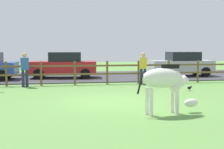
% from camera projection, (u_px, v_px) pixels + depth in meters
% --- Properties ---
extents(ground_plane, '(60.00, 60.00, 0.00)m').
position_uv_depth(ground_plane, '(113.00, 101.00, 11.04)').
color(ground_plane, '#5B8C42').
extents(parking_asphalt, '(28.00, 7.40, 0.05)m').
position_uv_depth(parking_asphalt, '(87.00, 76.00, 20.16)').
color(parking_asphalt, '#38383D').
rests_on(parking_asphalt, ground_plane).
extents(paddock_fence, '(21.66, 0.11, 1.21)m').
position_uv_depth(paddock_fence, '(91.00, 71.00, 15.85)').
color(paddock_fence, brown).
rests_on(paddock_fence, ground_plane).
extents(zebra, '(1.93, 0.66, 1.41)m').
position_uv_depth(zebra, '(165.00, 82.00, 8.72)').
color(zebra, white).
rests_on(zebra, ground_plane).
extents(crow_on_grass, '(0.21, 0.10, 0.20)m').
position_uv_depth(crow_on_grass, '(190.00, 88.00, 13.65)').
color(crow_on_grass, black).
rests_on(crow_on_grass, ground_plane).
extents(parked_car_silver, '(4.05, 1.98, 1.56)m').
position_uv_depth(parked_car_silver, '(181.00, 64.00, 20.22)').
color(parked_car_silver, '#B7BABF').
rests_on(parked_car_silver, parking_asphalt).
extents(parked_car_red, '(4.14, 2.17, 1.56)m').
position_uv_depth(parked_car_red, '(64.00, 65.00, 18.98)').
color(parked_car_red, red).
rests_on(parked_car_red, parking_asphalt).
extents(visitor_left_of_tree, '(0.41, 0.31, 1.64)m').
position_uv_depth(visitor_left_of_tree, '(25.00, 68.00, 14.84)').
color(visitor_left_of_tree, '#232847').
rests_on(visitor_left_of_tree, ground_plane).
extents(visitor_right_of_tree, '(0.40, 0.29, 1.64)m').
position_uv_depth(visitor_right_of_tree, '(143.00, 67.00, 15.73)').
color(visitor_right_of_tree, '#232847').
rests_on(visitor_right_of_tree, ground_plane).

